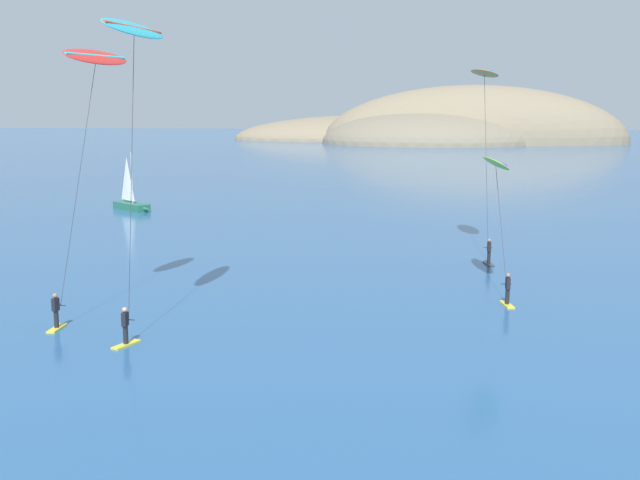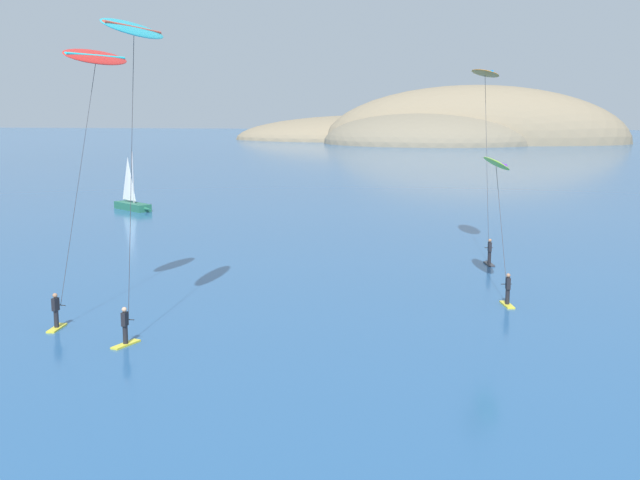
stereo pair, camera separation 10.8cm
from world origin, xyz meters
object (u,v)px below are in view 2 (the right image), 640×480
(kitesurfer_cyan, at_px, (133,53))
(kitesurfer_lime, at_px, (497,176))
(kitesurfer_red, at_px, (92,81))
(sailboat_near, at_px, (134,204))
(kitesurfer_orange, at_px, (485,86))

(kitesurfer_cyan, height_order, kitesurfer_lime, kitesurfer_cyan)
(kitesurfer_lime, relative_size, kitesurfer_red, 0.58)
(kitesurfer_cyan, xyz_separation_m, kitesurfer_lime, (16.62, 10.53, -6.06))
(kitesurfer_cyan, bearing_deg, kitesurfer_lime, 32.36)
(sailboat_near, height_order, kitesurfer_orange, kitesurfer_orange)
(sailboat_near, relative_size, kitesurfer_cyan, 0.41)
(kitesurfer_cyan, bearing_deg, kitesurfer_red, 133.19)
(sailboat_near, distance_m, kitesurfer_lime, 44.19)
(sailboat_near, distance_m, kitesurfer_cyan, 45.03)
(kitesurfer_cyan, bearing_deg, kitesurfer_orange, 51.66)
(kitesurfer_orange, height_order, kitesurfer_red, kitesurfer_red)
(kitesurfer_cyan, xyz_separation_m, kitesurfer_red, (-3.38, 3.61, -1.06))
(kitesurfer_red, bearing_deg, kitesurfer_orange, 41.06)
(kitesurfer_orange, height_order, kitesurfer_cyan, kitesurfer_cyan)
(kitesurfer_orange, height_order, kitesurfer_lime, kitesurfer_orange)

